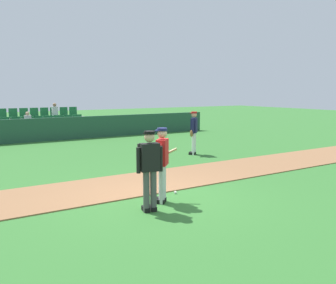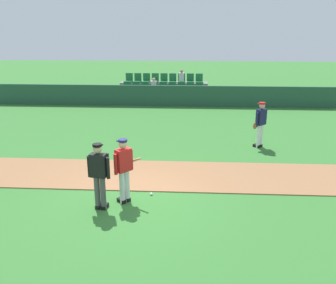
{
  "view_description": "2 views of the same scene",
  "coord_description": "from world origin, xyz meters",
  "px_view_note": "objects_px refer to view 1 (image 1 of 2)",
  "views": [
    {
      "loc": [
        -4.27,
        -7.28,
        2.61
      ],
      "look_at": [
        1.11,
        1.39,
        1.14
      ],
      "focal_mm": 38.58,
      "sensor_mm": 36.0,
      "label": 1
    },
    {
      "loc": [
        1.57,
        -8.81,
        4.49
      ],
      "look_at": [
        0.95,
        1.75,
        1.05
      ],
      "focal_mm": 38.42,
      "sensor_mm": 36.0,
      "label": 2
    }
  ],
  "objects_px": {
    "runner_navy_jersey": "(194,131)",
    "baseball": "(175,192)",
    "batter_red_jersey": "(162,162)",
    "umpire_home_plate": "(149,166)"
  },
  "relations": [
    {
      "from": "runner_navy_jersey",
      "to": "baseball",
      "type": "distance_m",
      "value": 5.83
    },
    {
      "from": "batter_red_jersey",
      "to": "umpire_home_plate",
      "type": "distance_m",
      "value": 0.68
    },
    {
      "from": "runner_navy_jersey",
      "to": "baseball",
      "type": "xyz_separation_m",
      "value": [
        -3.73,
        -4.38,
        -0.93
      ]
    },
    {
      "from": "batter_red_jersey",
      "to": "runner_navy_jersey",
      "type": "xyz_separation_m",
      "value": [
        4.38,
        4.82,
        -0.01
      ]
    },
    {
      "from": "umpire_home_plate",
      "to": "baseball",
      "type": "distance_m",
      "value": 1.75
    },
    {
      "from": "batter_red_jersey",
      "to": "runner_navy_jersey",
      "type": "distance_m",
      "value": 6.51
    },
    {
      "from": "runner_navy_jersey",
      "to": "batter_red_jersey",
      "type": "bearing_deg",
      "value": -132.29
    },
    {
      "from": "baseball",
      "to": "runner_navy_jersey",
      "type": "bearing_deg",
      "value": 49.59
    },
    {
      "from": "baseball",
      "to": "batter_red_jersey",
      "type": "bearing_deg",
      "value": -146.16
    },
    {
      "from": "batter_red_jersey",
      "to": "baseball",
      "type": "relative_size",
      "value": 23.78
    }
  ]
}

